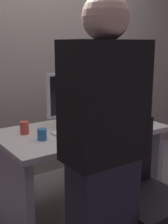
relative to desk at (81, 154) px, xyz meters
name	(u,v)px	position (x,y,z in m)	size (l,w,h in m)	color
ground_plane	(81,207)	(0.00, 0.00, -0.50)	(9.00, 9.00, 0.00)	gray
wall_back	(32,34)	(0.00, 0.87, 1.00)	(6.40, 0.10, 3.00)	#9E9384
desk	(81,154)	(0.00, 0.00, 0.00)	(1.36, 0.76, 0.72)	beige
office_chair	(140,203)	(-0.06, -0.76, -0.07)	(0.52, 0.52, 0.94)	black
person_at_desk	(103,160)	(-0.44, -0.86, 0.34)	(0.40, 0.24, 1.64)	#262838
monitor	(75,95)	(0.03, 0.13, 0.48)	(0.54, 0.15, 0.46)	silver
keyboard	(78,130)	(-0.07, -0.06, 0.24)	(0.43, 0.13, 0.02)	white
mouse	(106,123)	(0.23, -0.04, 0.25)	(0.06, 0.10, 0.03)	black
cup_near_keyboard	(42,134)	(-0.40, -0.09, 0.27)	(0.07, 0.07, 0.09)	#3372B2
cup_by_monitor	(24,128)	(-0.44, 0.13, 0.28)	(0.07, 0.07, 0.10)	#D84C3F
book_stack	(110,108)	(0.45, 0.17, 0.32)	(0.23, 0.19, 0.18)	red
cell_phone	(134,125)	(0.42, -0.19, 0.23)	(0.07, 0.14, 0.01)	black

